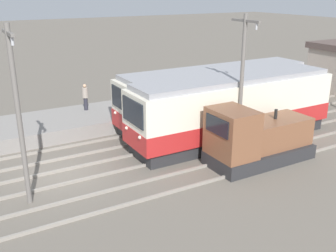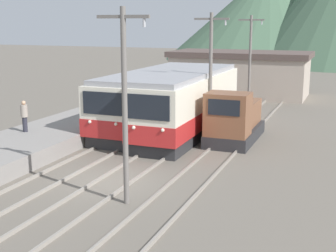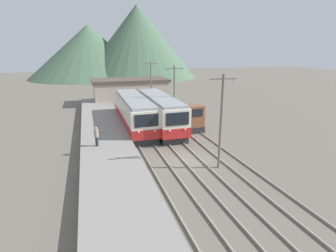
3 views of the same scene
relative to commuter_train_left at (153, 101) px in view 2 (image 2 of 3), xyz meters
The scene contains 13 objects.
ground_plane 10.96m from the commuter_train_left, 76.11° to the right, with size 200.00×200.00×0.00m, color #665E54.
track_left 10.64m from the commuter_train_left, 90.00° to the right, with size 1.54×60.00×0.14m.
track_center 11.00m from the commuter_train_left, 75.08° to the right, with size 1.54×60.00×0.14m.
track_right 12.12m from the commuter_train_left, 61.11° to the right, with size 1.54×60.00×0.14m.
commuter_train_left is the anchor object (origin of this frame).
commuter_train_center 2.92m from the commuter_train_left, 16.53° to the right, with size 2.84×12.60×3.76m.
shunting_locomotive 6.09m from the commuter_train_left, 17.07° to the right, with size 2.40×5.54×3.00m.
catenary_mast_near 13.39m from the commuter_train_left, 70.96° to the right, with size 2.00×0.20×7.18m.
catenary_mast_mid 5.12m from the commuter_train_left, 21.02° to the right, with size 2.00×0.20×7.18m.
catenary_mast_far 10.37m from the commuter_train_left, 64.85° to the left, with size 2.00×0.20×7.18m.
person_on_platform 8.39m from the commuter_train_left, 122.54° to the right, with size 0.38×0.38×1.71m.
station_building 15.64m from the commuter_train_left, 82.16° to the left, with size 12.60×6.30×4.04m.
mountain_backdrop 59.96m from the commuter_train_left, 84.94° to the left, with size 52.34×40.94×22.29m.
Camera 2 is at (9.19, -16.75, 6.63)m, focal length 50.00 mm.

